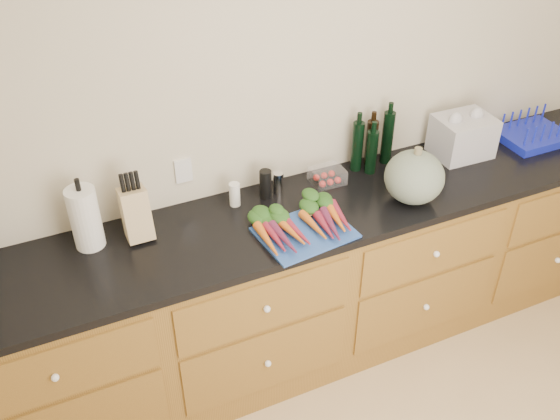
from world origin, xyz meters
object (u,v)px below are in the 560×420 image
carrots (300,221)px  knife_block (136,214)px  dish_rack (533,133)px  squash (414,177)px  tomato_box (327,176)px  cutting_board (305,233)px  paper_towel (85,218)px

carrots → knife_block: knife_block is taller
dish_rack → squash: bearing=-167.3°
dish_rack → tomato_box: bearing=175.9°
cutting_board → knife_block: (-0.68, 0.30, 0.11)m
carrots → paper_towel: 0.94m
paper_towel → tomato_box: (1.18, 0.01, -0.11)m
squash → tomato_box: (-0.30, 0.30, -0.09)m
carrots → dish_rack: size_ratio=1.21×
carrots → knife_block: (-0.68, 0.25, 0.08)m
squash → tomato_box: squash is taller
carrots → tomato_box: bearing=44.2°
paper_towel → squash: bearing=-11.2°
carrots → dish_rack: bearing=7.0°
cutting_board → tomato_box: (0.29, 0.33, 0.03)m
squash → dish_rack: bearing=12.7°
tomato_box → cutting_board: bearing=-131.1°
knife_block → tomato_box: 0.97m
cutting_board → knife_block: bearing=156.2°
squash → knife_block: squash is taller
squash → tomato_box: bearing=134.6°
cutting_board → squash: bearing=2.6°
knife_block → dish_rack: size_ratio=0.64×
carrots → paper_towel: bearing=163.1°
paper_towel → knife_block: (0.21, -0.02, -0.03)m
cutting_board → paper_towel: 0.96m
paper_towel → dish_rack: paper_towel is taller
cutting_board → tomato_box: size_ratio=2.52×
tomato_box → paper_towel: bearing=-179.5°
carrots → tomato_box: 0.40m
squash → tomato_box: 0.44m
cutting_board → squash: (0.59, 0.03, 0.12)m
paper_towel → knife_block: 0.21m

